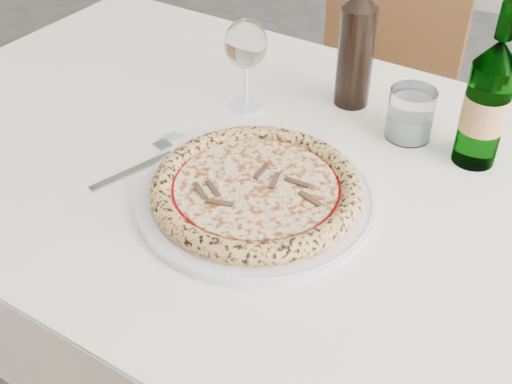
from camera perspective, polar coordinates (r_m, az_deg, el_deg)
dining_table at (r=1.09m, az=2.40°, el=-1.48°), size 1.56×1.01×0.76m
chair_far at (r=1.81m, az=10.68°, el=9.98°), size 0.41×0.41×0.93m
plate at (r=0.96m, az=-0.00°, el=-0.53°), size 0.36×0.36×0.02m
pizza at (r=0.95m, az=-0.00°, el=0.30°), size 0.32×0.32×0.03m
fork at (r=1.06m, az=-10.09°, el=2.58°), size 0.07×0.21×0.00m
wine_glass at (r=1.14m, az=-0.92°, el=12.83°), size 0.08×0.08×0.17m
tumbler at (r=1.13m, az=13.53°, el=6.49°), size 0.08×0.08×0.09m
beer_bottle at (r=1.06m, az=19.80°, el=7.44°), size 0.07×0.07×0.27m
wine_bottle at (r=1.17m, az=8.90°, el=12.64°), size 0.06×0.06×0.26m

